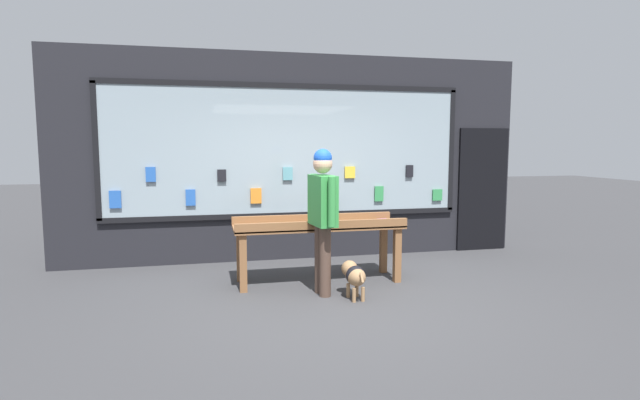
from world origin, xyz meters
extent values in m
plane|color=#38383A|center=(0.00, 0.00, 0.00)|extent=(40.00, 40.00, 0.00)
cube|color=black|center=(0.00, 2.40, 1.62)|extent=(7.44, 0.20, 3.23)
cube|color=#8C9EA8|center=(-0.18, 2.27, 1.72)|extent=(5.56, 0.03, 2.00)
cube|color=black|center=(-0.18, 2.27, 2.72)|extent=(5.64, 0.06, 0.08)
cube|color=black|center=(-0.18, 2.27, 0.72)|extent=(5.64, 0.06, 0.08)
cube|color=black|center=(-2.95, 2.27, 1.72)|extent=(0.08, 0.06, 2.00)
cube|color=black|center=(2.60, 2.27, 1.72)|extent=(0.08, 0.06, 2.00)
cube|color=#2659B2|center=(-2.72, 2.23, 1.03)|extent=(0.16, 0.03, 0.25)
cube|color=#2659B2|center=(-2.22, 2.23, 1.39)|extent=(0.14, 0.03, 0.22)
cube|color=#2659B2|center=(-1.66, 2.23, 1.03)|extent=(0.14, 0.03, 0.24)
cube|color=black|center=(-1.20, 2.23, 1.36)|extent=(0.13, 0.03, 0.18)
cube|color=orange|center=(-0.68, 2.23, 1.04)|extent=(0.17, 0.03, 0.24)
cube|color=#5999A5|center=(-0.19, 2.23, 1.37)|extent=(0.15, 0.03, 0.20)
cube|color=red|center=(0.30, 2.23, 1.02)|extent=(0.14, 0.03, 0.21)
cube|color=yellow|center=(0.82, 2.23, 1.38)|extent=(0.17, 0.03, 0.19)
cube|color=#338C4C|center=(1.32, 2.23, 1.02)|extent=(0.15, 0.03, 0.25)
cube|color=black|center=(1.85, 2.23, 1.39)|extent=(0.12, 0.03, 0.20)
cube|color=#338C4C|center=(2.35, 2.23, 0.98)|extent=(0.17, 0.03, 0.19)
cube|color=black|center=(3.22, 2.27, 1.05)|extent=(0.90, 0.04, 2.10)
cube|color=brown|center=(-1.01, 0.65, 0.36)|extent=(0.09, 0.09, 0.72)
cube|color=brown|center=(1.01, 0.65, 0.36)|extent=(0.09, 0.09, 0.72)
cube|color=brown|center=(-1.01, 1.17, 0.36)|extent=(0.09, 0.09, 0.72)
cube|color=brown|center=(1.01, 1.17, 0.36)|extent=(0.09, 0.09, 0.72)
cube|color=brown|center=(0.00, 0.91, 0.74)|extent=(2.23, 0.68, 0.04)
cube|color=brown|center=(0.00, 0.60, 0.80)|extent=(2.23, 0.06, 0.12)
cube|color=brown|center=(0.00, 1.22, 0.80)|extent=(2.23, 0.06, 0.12)
cube|color=yellow|center=(-0.93, 0.71, 0.78)|extent=(0.17, 0.25, 0.03)
cube|color=#338C4C|center=(-0.56, 0.79, 0.78)|extent=(0.15, 0.21, 0.03)
cube|color=red|center=(-0.21, 0.88, 0.78)|extent=(0.15, 0.22, 0.03)
cube|color=#5999A5|center=(0.18, 0.96, 0.78)|extent=(0.18, 0.22, 0.03)
cube|color=#2659B2|center=(0.57, 0.79, 0.78)|extent=(0.17, 0.20, 0.03)
cube|color=#994CA5|center=(0.98, 1.04, 0.78)|extent=(0.16, 0.22, 0.02)
cylinder|color=#4C382D|center=(-0.07, 0.25, 0.43)|extent=(0.14, 0.14, 0.85)
cylinder|color=#4C382D|center=(-0.09, 0.42, 0.43)|extent=(0.14, 0.14, 0.85)
cube|color=#338C3F|center=(-0.08, 0.33, 1.16)|extent=(0.28, 0.50, 0.60)
cylinder|color=#338C3F|center=(-0.04, 0.04, 1.17)|extent=(0.09, 0.09, 0.57)
cylinder|color=#338C3F|center=(-0.12, 0.63, 1.17)|extent=(0.09, 0.09, 0.57)
sphere|color=tan|center=(-0.08, 0.33, 1.59)|extent=(0.23, 0.23, 0.23)
sphere|color=blue|center=(-0.08, 0.33, 1.66)|extent=(0.22, 0.22, 0.22)
ellipsoid|color=#99724C|center=(0.25, 0.05, 0.28)|extent=(0.24, 0.34, 0.22)
ellipsoid|color=black|center=(0.25, 0.05, 0.29)|extent=(0.25, 0.21, 0.23)
sphere|color=#99724C|center=(0.24, 0.26, 0.32)|extent=(0.20, 0.20, 0.20)
cylinder|color=#99724C|center=(0.27, -0.14, 0.31)|extent=(0.04, 0.10, 0.12)
cylinder|color=#99724C|center=(0.30, 0.16, 0.08)|extent=(0.04, 0.04, 0.17)
cylinder|color=#99724C|center=(0.19, 0.15, 0.08)|extent=(0.04, 0.04, 0.17)
cylinder|color=#99724C|center=(0.32, -0.04, 0.08)|extent=(0.04, 0.04, 0.17)
cylinder|color=#99724C|center=(0.21, -0.05, 0.08)|extent=(0.04, 0.04, 0.17)
camera|label=1|loc=(-1.45, -5.44, 1.82)|focal=28.00mm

